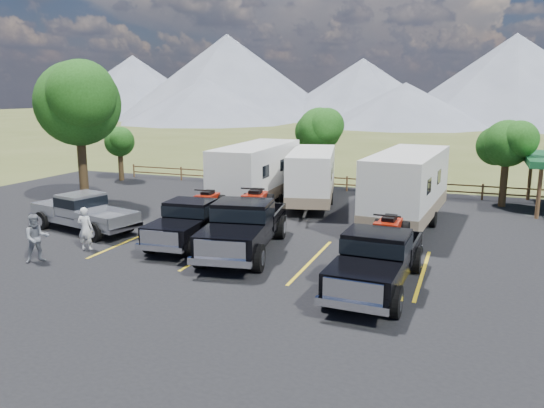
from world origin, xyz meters
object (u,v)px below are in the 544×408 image
(trailer_center, at_px, (312,177))
(rig_left, at_px, (193,219))
(trailer_right, at_px, (407,188))
(tree_big_nw, at_px, (78,104))
(rig_center, at_px, (245,224))
(rig_right, at_px, (378,256))
(trailer_left, at_px, (257,174))
(pickup_silver, at_px, (84,212))
(person_b, at_px, (37,238))
(person_a, at_px, (85,228))

(trailer_center, bearing_deg, rig_left, -118.74)
(trailer_right, bearing_deg, tree_big_nw, -170.07)
(rig_left, relative_size, rig_center, 0.86)
(rig_right, xyz_separation_m, trailer_right, (-0.14, 8.45, 0.79))
(tree_big_nw, height_order, trailer_left, tree_big_nw)
(tree_big_nw, xyz_separation_m, pickup_silver, (3.73, -4.48, -4.67))
(trailer_center, xyz_separation_m, person_b, (-6.55, -13.25, -0.69))
(rig_right, height_order, trailer_center, trailer_center)
(pickup_silver, height_order, person_a, person_a)
(trailer_right, bearing_deg, rig_left, -139.50)
(rig_right, relative_size, trailer_right, 0.64)
(trailer_left, relative_size, trailer_center, 1.11)
(rig_left, xyz_separation_m, person_b, (-4.01, -4.49, -0.06))
(trailer_center, xyz_separation_m, person_a, (-5.93, -11.36, -0.73))
(rig_left, height_order, person_a, rig_left)
(tree_big_nw, relative_size, rig_right, 1.22)
(person_a, bearing_deg, rig_left, -153.21)
(rig_center, height_order, trailer_left, trailer_left)
(trailer_left, height_order, trailer_center, trailer_left)
(rig_right, distance_m, person_b, 12.29)
(rig_right, height_order, person_a, rig_right)
(rig_right, height_order, trailer_right, trailer_right)
(rig_right, xyz_separation_m, trailer_center, (-5.60, 11.41, 0.57))
(trailer_right, distance_m, pickup_silver, 14.76)
(rig_left, xyz_separation_m, trailer_left, (-0.21, 7.46, 0.80))
(pickup_silver, relative_size, person_b, 3.31)
(rig_center, relative_size, pickup_silver, 1.20)
(trailer_right, bearing_deg, person_a, -139.06)
(rig_center, relative_size, person_b, 3.96)
(rig_left, distance_m, rig_center, 2.64)
(rig_center, relative_size, rig_right, 1.11)
(trailer_left, height_order, person_a, trailer_left)
(rig_center, bearing_deg, person_a, -170.40)
(rig_center, height_order, pickup_silver, rig_center)
(pickup_silver, relative_size, person_a, 3.45)
(trailer_center, distance_m, pickup_silver, 12.07)
(rig_left, distance_m, trailer_right, 9.92)
(rig_center, distance_m, trailer_left, 8.47)
(person_a, xyz_separation_m, person_b, (-0.62, -1.89, 0.04))
(tree_big_nw, distance_m, rig_left, 11.05)
(rig_center, bearing_deg, trailer_center, 80.70)
(trailer_left, xyz_separation_m, trailer_center, (2.75, 1.31, -0.18))
(trailer_right, xyz_separation_m, pickup_silver, (-13.40, -6.11, -0.92))
(tree_big_nw, bearing_deg, rig_left, -24.60)
(tree_big_nw, bearing_deg, rig_center, -21.82)
(rig_right, distance_m, trailer_left, 13.12)
(trailer_center, bearing_deg, rig_center, -102.28)
(rig_right, height_order, trailer_left, trailer_left)
(trailer_center, bearing_deg, rig_right, -76.44)
(person_a, bearing_deg, pickup_silver, -59.45)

